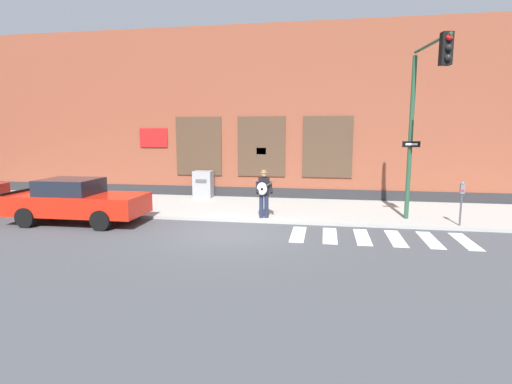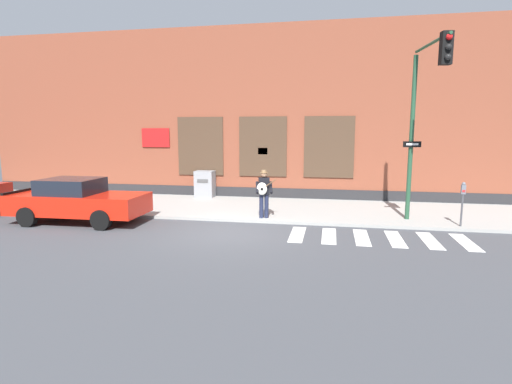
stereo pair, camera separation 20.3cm
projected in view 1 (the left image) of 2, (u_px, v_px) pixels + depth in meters
The scene contains 9 objects.
ground_plane at pixel (229, 233), 12.45m from camera, with size 160.00×160.00×0.00m, color #424449.
sidewalk at pixel (252, 208), 16.25m from camera, with size 28.00×4.88×0.10m.
building_backdrop at pixel (268, 116), 19.99m from camera, with size 28.00×4.06×7.85m.
crosswalk at pixel (379, 238), 11.85m from camera, with size 5.20×1.90×0.01m.
red_car at pixel (76, 201), 13.68m from camera, with size 4.62×2.03×1.53m.
busker at pixel (264, 191), 13.96m from camera, with size 0.76×0.62×1.70m.
traffic_light at pixel (423, 104), 12.53m from camera, with size 0.79×2.66×5.71m.
parking_meter at pixel (462, 197), 12.82m from camera, with size 0.13×0.11×1.44m.
utility_box at pixel (203, 184), 18.54m from camera, with size 0.86×0.69×1.22m.
Camera 1 is at (2.89, -11.80, 3.11)m, focal length 28.00 mm.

